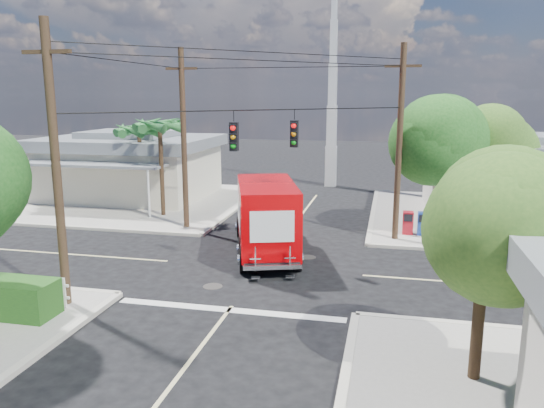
% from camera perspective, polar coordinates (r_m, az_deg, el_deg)
% --- Properties ---
extents(ground, '(120.00, 120.00, 0.00)m').
position_cam_1_polar(ground, '(21.22, -1.19, -6.90)').
color(ground, black).
rests_on(ground, ground).
extents(sidewalk_ne, '(14.12, 14.12, 0.14)m').
position_cam_1_polar(sidewalk_ne, '(31.72, 23.33, -1.47)').
color(sidewalk_ne, '#9B968C').
rests_on(sidewalk_ne, ground).
extents(sidewalk_nw, '(14.12, 14.12, 0.14)m').
position_cam_1_polar(sidewalk_nw, '(34.87, -14.40, 0.24)').
color(sidewalk_nw, '#9B968C').
rests_on(sidewalk_nw, ground).
extents(road_markings, '(32.00, 32.00, 0.01)m').
position_cam_1_polar(road_markings, '(19.87, -2.21, -8.20)').
color(road_markings, beige).
rests_on(road_markings, ground).
extents(building_ne, '(11.80, 10.20, 4.50)m').
position_cam_1_polar(building_ne, '(32.72, 26.09, 2.68)').
color(building_ne, silver).
rests_on(building_ne, sidewalk_ne).
extents(building_nw, '(10.80, 10.20, 4.30)m').
position_cam_1_polar(building_nw, '(36.43, -15.03, 4.12)').
color(building_nw, beige).
rests_on(building_nw, sidewalk_nw).
extents(radio_tower, '(0.80, 0.80, 17.00)m').
position_cam_1_polar(radio_tower, '(39.78, 6.48, 9.99)').
color(radio_tower, silver).
rests_on(radio_tower, ground).
extents(tree_ne_front, '(4.21, 4.14, 6.66)m').
position_cam_1_polar(tree_ne_front, '(26.47, 17.89, 6.80)').
color(tree_ne_front, '#422D1C').
rests_on(tree_ne_front, sidewalk_ne).
extents(tree_ne_back, '(3.77, 3.66, 5.82)m').
position_cam_1_polar(tree_ne_back, '(29.04, 22.58, 5.70)').
color(tree_ne_back, '#422D1C').
rests_on(tree_ne_back, sidewalk_ne).
extents(tree_se, '(3.67, 3.54, 5.62)m').
position_cam_1_polar(tree_se, '(12.77, 22.17, -1.48)').
color(tree_se, '#422D1C').
rests_on(tree_se, sidewalk_se).
extents(palm_nw_front, '(3.01, 3.08, 5.59)m').
position_cam_1_polar(palm_nw_front, '(29.76, -11.98, 8.11)').
color(palm_nw_front, '#422D1C').
rests_on(palm_nw_front, sidewalk_nw).
extents(palm_nw_back, '(3.01, 3.08, 5.19)m').
position_cam_1_polar(palm_nw_back, '(31.99, -14.12, 7.58)').
color(palm_nw_back, '#422D1C').
rests_on(palm_nw_back, sidewalk_nw).
extents(utility_poles, '(12.00, 10.68, 9.00)m').
position_cam_1_polar(utility_poles, '(22.18, -4.24, 6.25)').
color(utility_poles, '#473321').
rests_on(utility_poles, ground).
extents(vending_boxes, '(1.90, 0.50, 1.10)m').
position_cam_1_polar(vending_boxes, '(26.49, 15.92, -2.03)').
color(vending_boxes, '#B21521').
rests_on(vending_boxes, sidewalk_ne).
extents(delivery_truck, '(4.28, 7.68, 3.19)m').
position_cam_1_polar(delivery_truck, '(22.79, -0.70, -1.36)').
color(delivery_truck, black).
rests_on(delivery_truck, ground).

